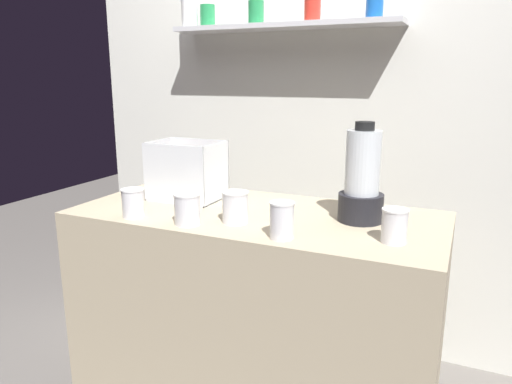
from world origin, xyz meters
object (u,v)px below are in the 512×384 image
at_px(juice_cup_beet_far_right, 394,227).
at_px(blender_pitcher, 362,182).
at_px(carrot_display_bin, 187,181).
at_px(juice_cup_mango_left, 187,210).
at_px(juice_cup_beet_middle, 235,209).
at_px(juice_cup_carrot_far_left, 133,205).
at_px(juice_cup_pomegranate_right, 282,222).

bearing_deg(juice_cup_beet_far_right, blender_pitcher, 127.95).
height_order(carrot_display_bin, juice_cup_beet_far_right, carrot_display_bin).
relative_size(carrot_display_bin, juice_cup_mango_left, 2.59).
distance_m(carrot_display_bin, juice_cup_beet_middle, 0.42).
bearing_deg(juice_cup_mango_left, carrot_display_bin, 122.46).
xyz_separation_m(carrot_display_bin, juice_cup_beet_middle, (0.35, -0.23, -0.03)).
bearing_deg(blender_pitcher, juice_cup_beet_middle, -152.88).
bearing_deg(juice_cup_carrot_far_left, juice_cup_pomegranate_right, 0.12).
distance_m(juice_cup_beet_middle, juice_cup_beet_far_right, 0.55).
distance_m(juice_cup_carrot_far_left, juice_cup_beet_far_right, 0.93).
xyz_separation_m(juice_cup_pomegranate_right, juice_cup_beet_far_right, (0.33, 0.11, -0.00)).
relative_size(blender_pitcher, juice_cup_beet_far_right, 3.28).
height_order(blender_pitcher, juice_cup_carrot_far_left, blender_pitcher).
bearing_deg(juice_cup_mango_left, juice_cup_carrot_far_left, -179.04).
distance_m(blender_pitcher, juice_cup_beet_far_right, 0.26).
bearing_deg(carrot_display_bin, juice_cup_beet_middle, -33.66).
xyz_separation_m(blender_pitcher, juice_cup_beet_middle, (-0.40, -0.20, -0.10)).
bearing_deg(juice_cup_mango_left, blender_pitcher, 28.19).
distance_m(juice_cup_mango_left, juice_cup_beet_far_right, 0.70).
bearing_deg(juice_cup_carrot_far_left, juice_cup_mango_left, 0.96).
relative_size(blender_pitcher, juice_cup_beet_middle, 3.14).
relative_size(blender_pitcher, juice_cup_pomegranate_right, 2.97).
bearing_deg(juice_cup_beet_middle, juice_cup_carrot_far_left, -166.44).
xyz_separation_m(juice_cup_mango_left, juice_cup_pomegranate_right, (0.35, -0.00, 0.00)).
bearing_deg(juice_cup_beet_middle, carrot_display_bin, 146.34).
xyz_separation_m(blender_pitcher, juice_cup_beet_far_right, (0.15, -0.19, -0.10)).
relative_size(juice_cup_carrot_far_left, juice_cup_beet_middle, 0.94).
height_order(juice_cup_mango_left, juice_cup_beet_middle, juice_cup_beet_middle).
bearing_deg(blender_pitcher, juice_cup_mango_left, -151.81).
bearing_deg(juice_cup_carrot_far_left, juice_cup_beet_far_right, 6.66).
height_order(juice_cup_beet_middle, juice_cup_beet_far_right, juice_cup_beet_middle).
height_order(juice_cup_carrot_far_left, juice_cup_mango_left, juice_cup_mango_left).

